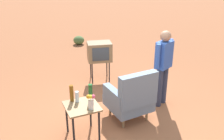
# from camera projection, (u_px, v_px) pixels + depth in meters

# --- Properties ---
(ground_plane) EXTENTS (60.00, 60.00, 0.00)m
(ground_plane) POSITION_uv_depth(u_px,v_px,m) (126.00, 121.00, 4.92)
(ground_plane) COLOR #A05B38
(armchair) EXTENTS (0.83, 0.84, 1.06)m
(armchair) POSITION_uv_depth(u_px,v_px,m) (131.00, 97.00, 4.79)
(armchair) COLOR #937047
(armchair) RESTS_ON ground
(side_table) EXTENTS (0.56, 0.56, 0.62)m
(side_table) POSITION_uv_depth(u_px,v_px,m) (82.00, 110.00, 4.29)
(side_table) COLOR black
(side_table) RESTS_ON ground
(tv_on_stand) EXTENTS (0.68, 0.56, 1.03)m
(tv_on_stand) POSITION_uv_depth(u_px,v_px,m) (99.00, 52.00, 6.39)
(tv_on_stand) COLOR black
(tv_on_stand) RESTS_ON ground
(person_standing) EXTENTS (0.53, 0.35, 1.64)m
(person_standing) POSITION_uv_depth(u_px,v_px,m) (163.00, 64.00, 5.18)
(person_standing) COLOR #2D3347
(person_standing) RESTS_ON ground
(bottle_short_clear) EXTENTS (0.06, 0.06, 0.20)m
(bottle_short_clear) POSITION_uv_depth(u_px,v_px,m) (77.00, 97.00, 4.34)
(bottle_short_clear) COLOR silver
(bottle_short_clear) RESTS_ON side_table
(bottle_tall_amber) EXTENTS (0.07, 0.07, 0.30)m
(bottle_tall_amber) POSITION_uv_depth(u_px,v_px,m) (72.00, 93.00, 4.35)
(bottle_tall_amber) COLOR brown
(bottle_tall_amber) RESTS_ON side_table
(bottle_wine_green) EXTENTS (0.07, 0.07, 0.32)m
(bottle_wine_green) POSITION_uv_depth(u_px,v_px,m) (90.00, 93.00, 4.34)
(bottle_wine_green) COLOR #1E5623
(bottle_wine_green) RESTS_ON side_table
(flower_vase) EXTENTS (0.15, 0.10, 0.27)m
(flower_vase) POSITION_uv_depth(u_px,v_px,m) (91.00, 101.00, 4.10)
(flower_vase) COLOR silver
(flower_vase) RESTS_ON side_table
(shrub_near) EXTENTS (0.41, 0.41, 0.32)m
(shrub_near) POSITION_uv_depth(u_px,v_px,m) (79.00, 40.00, 9.61)
(shrub_near) COLOR #516B38
(shrub_near) RESTS_ON ground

